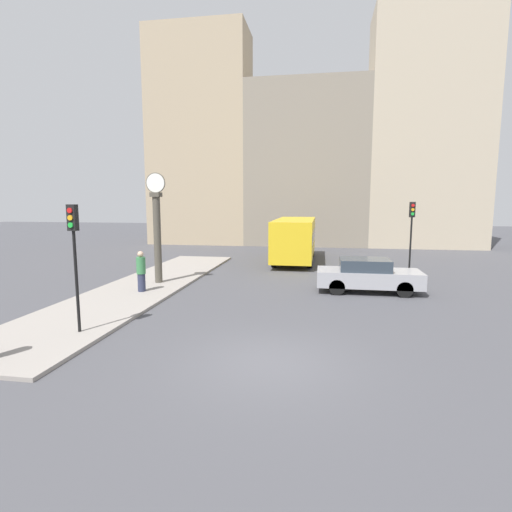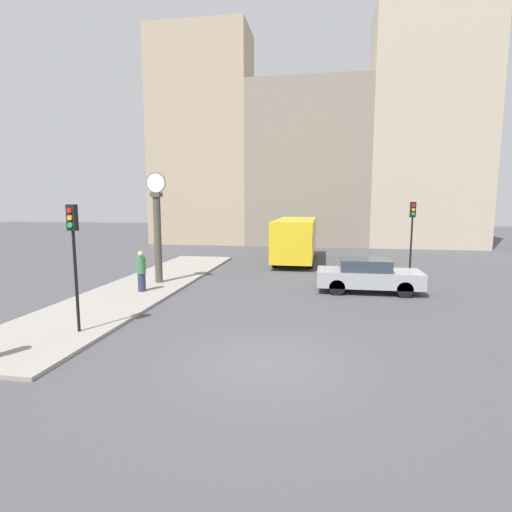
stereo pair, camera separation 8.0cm
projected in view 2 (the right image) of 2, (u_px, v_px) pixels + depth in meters
ground_plane at (267, 362)px, 9.98m from camera, size 120.00×120.00×0.00m
sidewalk_corner at (146, 286)px, 18.71m from camera, size 3.74×19.53×0.11m
building_row at (312, 144)px, 35.98m from camera, size 29.64×5.00×19.94m
sedan_car at (368, 275)px, 17.62m from camera, size 4.48×1.88×1.48m
bus_distant at (296, 237)px, 26.49m from camera, size 2.49×8.23×2.81m
traffic_light_near at (74, 242)px, 11.64m from camera, size 0.26×0.24×3.80m
traffic_light_far at (412, 225)px, 19.88m from camera, size 0.26×0.24×3.96m
street_clock at (157, 230)px, 18.94m from camera, size 0.95×0.45×5.21m
pedestrian_green_hoodie at (141, 271)px, 17.26m from camera, size 0.39×0.39×1.76m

